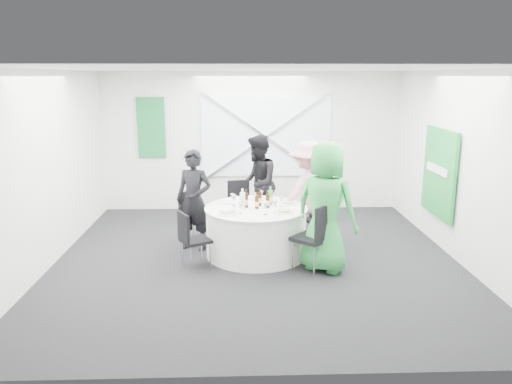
{
  "coord_description": "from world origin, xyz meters",
  "views": [
    {
      "loc": [
        -0.26,
        -7.1,
        2.71
      ],
      "look_at": [
        0.0,
        0.2,
        1.0
      ],
      "focal_mm": 35.0,
      "sensor_mm": 36.0,
      "label": 1
    }
  ],
  "objects_px": {
    "person_man_back": "(257,184)",
    "clear_water_bottle": "(243,201)",
    "banquet_table": "(256,231)",
    "person_woman_green": "(326,207)",
    "green_water_bottle": "(270,198)",
    "chair_back_right": "(321,212)",
    "person_woman_pink": "(308,193)",
    "chair_back_left": "(192,214)",
    "chair_front_right": "(316,233)",
    "person_man_back_left": "(194,200)",
    "chair_front_left": "(191,236)",
    "chair_back": "(240,202)"
  },
  "relations": [
    {
      "from": "green_water_bottle",
      "to": "banquet_table",
      "type": "bearing_deg",
      "value": -150.09
    },
    {
      "from": "chair_back",
      "to": "chair_back_right",
      "type": "height_order",
      "value": "chair_back_right"
    },
    {
      "from": "person_man_back_left",
      "to": "chair_front_right",
      "type": "bearing_deg",
      "value": -11.97
    },
    {
      "from": "banquet_table",
      "to": "chair_front_right",
      "type": "height_order",
      "value": "chair_front_right"
    },
    {
      "from": "chair_back_right",
      "to": "chair_front_left",
      "type": "height_order",
      "value": "chair_back_right"
    },
    {
      "from": "person_man_back",
      "to": "banquet_table",
      "type": "bearing_deg",
      "value": 0.0
    },
    {
      "from": "chair_back_left",
      "to": "chair_front_right",
      "type": "xyz_separation_m",
      "value": [
        1.84,
        -1.27,
        0.07
      ]
    },
    {
      "from": "chair_back_right",
      "to": "person_man_back",
      "type": "bearing_deg",
      "value": -151.19
    },
    {
      "from": "person_woman_green",
      "to": "banquet_table",
      "type": "bearing_deg",
      "value": 0.0
    },
    {
      "from": "chair_front_left",
      "to": "person_man_back_left",
      "type": "xyz_separation_m",
      "value": [
        -0.02,
        0.85,
        0.31
      ]
    },
    {
      "from": "chair_back_right",
      "to": "person_woman_pink",
      "type": "xyz_separation_m",
      "value": [
        -0.21,
        0.11,
        0.28
      ]
    },
    {
      "from": "person_man_back_left",
      "to": "green_water_bottle",
      "type": "relative_size",
      "value": 5.45
    },
    {
      "from": "chair_back_right",
      "to": "person_woman_green",
      "type": "relative_size",
      "value": 0.52
    },
    {
      "from": "person_woman_pink",
      "to": "green_water_bottle",
      "type": "bearing_deg",
      "value": 0.49
    },
    {
      "from": "banquet_table",
      "to": "person_man_back",
      "type": "xyz_separation_m",
      "value": [
        0.07,
        1.25,
        0.48
      ]
    },
    {
      "from": "person_man_back_left",
      "to": "person_woman_pink",
      "type": "relative_size",
      "value": 0.94
    },
    {
      "from": "person_man_back",
      "to": "person_woman_pink",
      "type": "relative_size",
      "value": 1.01
    },
    {
      "from": "chair_back_right",
      "to": "green_water_bottle",
      "type": "relative_size",
      "value": 3.29
    },
    {
      "from": "clear_water_bottle",
      "to": "green_water_bottle",
      "type": "bearing_deg",
      "value": 24.14
    },
    {
      "from": "chair_back_right",
      "to": "green_water_bottle",
      "type": "distance_m",
      "value": 0.94
    },
    {
      "from": "banquet_table",
      "to": "person_man_back_left",
      "type": "distance_m",
      "value": 1.1
    },
    {
      "from": "person_woman_green",
      "to": "green_water_bottle",
      "type": "height_order",
      "value": "person_woman_green"
    },
    {
      "from": "person_woman_green",
      "to": "green_water_bottle",
      "type": "distance_m",
      "value": 1.05
    },
    {
      "from": "banquet_table",
      "to": "chair_back",
      "type": "height_order",
      "value": "chair_back"
    },
    {
      "from": "person_man_back",
      "to": "person_woman_pink",
      "type": "bearing_deg",
      "value": 50.66
    },
    {
      "from": "chair_back_right",
      "to": "person_woman_green",
      "type": "xyz_separation_m",
      "value": [
        -0.12,
        -1.05,
        0.36
      ]
    },
    {
      "from": "person_man_back_left",
      "to": "chair_back_right",
      "type": "bearing_deg",
      "value": 21.34
    },
    {
      "from": "chair_back_left",
      "to": "chair_front_right",
      "type": "relative_size",
      "value": 0.89
    },
    {
      "from": "chair_back",
      "to": "person_man_back_left",
      "type": "distance_m",
      "value": 1.17
    },
    {
      "from": "person_woman_green",
      "to": "chair_back_right",
      "type": "bearing_deg",
      "value": -62.86
    },
    {
      "from": "person_woman_pink",
      "to": "clear_water_bottle",
      "type": "xyz_separation_m",
      "value": [
        -1.06,
        -0.59,
        0.03
      ]
    },
    {
      "from": "chair_front_right",
      "to": "person_man_back",
      "type": "xyz_separation_m",
      "value": [
        -0.74,
        1.98,
        0.27
      ]
    },
    {
      "from": "person_woman_green",
      "to": "chair_back_left",
      "type": "bearing_deg",
      "value": 2.98
    },
    {
      "from": "banquet_table",
      "to": "person_woman_green",
      "type": "xyz_separation_m",
      "value": [
        0.95,
        -0.63,
        0.54
      ]
    },
    {
      "from": "chair_back_left",
      "to": "chair_front_left",
      "type": "relative_size",
      "value": 1.05
    },
    {
      "from": "person_man_back_left",
      "to": "chair_back_left",
      "type": "bearing_deg",
      "value": 125.55
    },
    {
      "from": "banquet_table",
      "to": "person_woman_green",
      "type": "bearing_deg",
      "value": -33.54
    },
    {
      "from": "banquet_table",
      "to": "green_water_bottle",
      "type": "bearing_deg",
      "value": 29.91
    },
    {
      "from": "person_man_back_left",
      "to": "green_water_bottle",
      "type": "bearing_deg",
      "value": 9.34
    },
    {
      "from": "chair_back_right",
      "to": "person_man_back",
      "type": "xyz_separation_m",
      "value": [
        -1.0,
        0.83,
        0.29
      ]
    },
    {
      "from": "chair_back_left",
      "to": "person_man_back_left",
      "type": "xyz_separation_m",
      "value": [
        0.06,
        -0.21,
        0.28
      ]
    },
    {
      "from": "person_man_back_left",
      "to": "clear_water_bottle",
      "type": "relative_size",
      "value": 5.2
    },
    {
      "from": "chair_back_left",
      "to": "chair_front_left",
      "type": "distance_m",
      "value": 1.06
    },
    {
      "from": "chair_back",
      "to": "green_water_bottle",
      "type": "distance_m",
      "value": 1.22
    },
    {
      "from": "chair_back",
      "to": "person_woman_green",
      "type": "relative_size",
      "value": 0.49
    },
    {
      "from": "person_man_back",
      "to": "clear_water_bottle",
      "type": "height_order",
      "value": "person_man_back"
    },
    {
      "from": "person_woman_green",
      "to": "clear_water_bottle",
      "type": "distance_m",
      "value": 1.29
    },
    {
      "from": "person_man_back_left",
      "to": "clear_water_bottle",
      "type": "bearing_deg",
      "value": -8.39
    },
    {
      "from": "chair_back_left",
      "to": "green_water_bottle",
      "type": "bearing_deg",
      "value": -80.4
    },
    {
      "from": "chair_back_right",
      "to": "chair_front_right",
      "type": "height_order",
      "value": "chair_front_right"
    }
  ]
}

